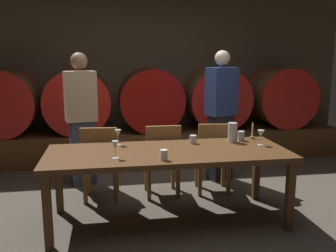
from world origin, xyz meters
The scene contains 22 objects.
ground_plane centered at (0.00, 0.00, 0.00)m, with size 8.99×8.99×0.00m, color #4C443A.
back_wall centered at (0.00, 2.85, 1.48)m, with size 6.92×0.24×2.96m, color brown.
barrel_shelf centered at (0.00, 2.30, 0.23)m, with size 6.23×0.90×0.46m, color brown.
wine_barrel_far_left centered at (-2.22, 2.30, 0.96)m, with size 1.00×0.81×1.00m.
wine_barrel_left centered at (-1.13, 2.30, 0.96)m, with size 1.00×0.81×1.00m.
wine_barrel_center centered at (0.00, 2.30, 0.96)m, with size 1.00×0.81×1.00m.
wine_barrel_right centered at (1.09, 2.30, 0.96)m, with size 1.00×0.81×1.00m.
wine_barrel_far_right centered at (2.23, 2.30, 0.96)m, with size 1.00×0.81×1.00m.
dining_table centered at (-0.12, -0.10, 0.67)m, with size 2.38×0.92×0.74m.
chair_left centered at (-0.79, 0.56, 0.49)m, with size 0.43×0.43×0.88m.
chair_center centered at (-0.07, 0.55, 0.49)m, with size 0.40×0.40×0.88m.
chair_right centered at (0.55, 0.57, 0.49)m, with size 0.45×0.45×0.88m.
guest_left centered at (-1.02, 1.17, 0.87)m, with size 0.43×0.32×1.70m.
guest_right centered at (0.79, 1.06, 0.88)m, with size 0.44×0.37×1.72m.
candle_center centered at (0.91, 0.26, 0.79)m, with size 0.05×0.05×0.20m.
pitcher centered at (0.63, 0.15, 0.84)m, with size 0.10×0.10×0.21m.
wine_glass_left centered at (-0.63, -0.29, 0.85)m, with size 0.06×0.06×0.16m.
wine_glass_center centered at (-0.59, 0.22, 0.86)m, with size 0.07×0.07×0.16m.
wine_glass_right centered at (0.88, -0.03, 0.86)m, with size 0.07×0.07×0.16m.
cup_left centered at (-0.21, -0.43, 0.78)m, with size 0.07×0.07×0.10m, color white.
cup_center centered at (0.20, 0.15, 0.78)m, with size 0.07×0.07×0.09m, color silver.
cup_right centered at (0.75, 0.20, 0.79)m, with size 0.07×0.07×0.11m, color silver.
Camera 1 is at (-0.70, -3.57, 1.66)m, focal length 39.36 mm.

